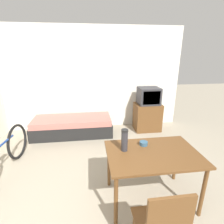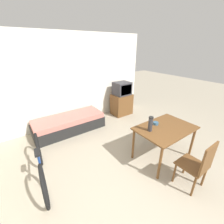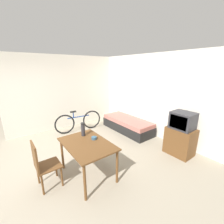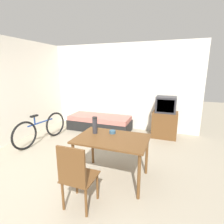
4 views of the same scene
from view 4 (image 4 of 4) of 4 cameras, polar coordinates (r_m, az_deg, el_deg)
ground_plane at (r=3.19m, az=-23.19°, el=-24.15°), size 20.00×20.00×0.00m
wall_back at (r=5.77m, az=1.13°, el=8.22°), size 5.24×0.06×2.70m
wall_left at (r=5.40m, az=-28.24°, el=6.24°), size 0.06×4.65×2.70m
daybed at (r=5.66m, az=-4.05°, el=-3.53°), size 2.00×0.78×0.46m
tv at (r=5.16m, az=16.89°, el=-2.07°), size 0.68×0.50×1.18m
dining_table at (r=3.04m, az=-0.03°, el=-10.01°), size 1.22×0.83×0.77m
wooden_chair at (r=2.51m, az=-11.69°, el=-19.42°), size 0.44×0.44×0.97m
bicycle at (r=5.04m, az=-22.08°, el=-5.15°), size 0.25×1.71×0.78m
thermos_flask at (r=3.17m, az=-5.63°, el=-4.07°), size 0.09×0.09×0.31m
mate_bowl at (r=3.20m, az=0.14°, el=-6.51°), size 0.12×0.12×0.05m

